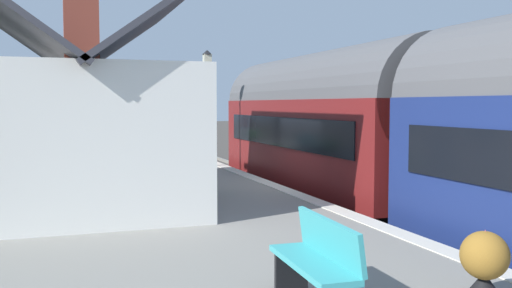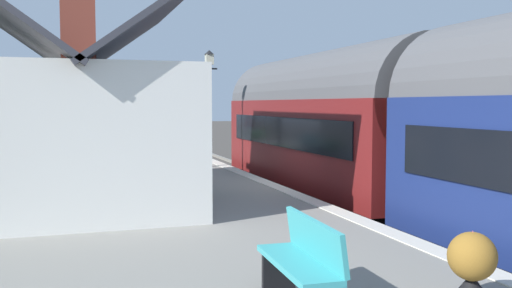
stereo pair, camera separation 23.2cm
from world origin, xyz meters
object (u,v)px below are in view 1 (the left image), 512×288
at_px(bench_near_building, 134,149).
at_px(planter_edge_near, 199,172).
at_px(lamp_post_platform, 207,86).
at_px(planter_bench_left, 128,140).
at_px(planter_corner_building, 179,155).
at_px(planter_by_door, 484,266).
at_px(station_sign_board, 182,125).
at_px(train, 423,137).
at_px(bench_by_lamp, 318,260).
at_px(planter_bench_right, 98,152).
at_px(station_building, 80,129).
at_px(planter_under_sign, 135,154).

relative_size(bench_near_building, planter_edge_near, 1.54).
bearing_deg(lamp_post_platform, planter_bench_left, 12.43).
bearing_deg(lamp_post_platform, planter_corner_building, 20.45).
relative_size(planter_by_door, station_sign_board, 0.47).
xyz_separation_m(train, bench_by_lamp, (-4.82, 4.64, -0.84)).
height_order(planter_edge_near, planter_bench_right, planter_edge_near).
relative_size(planter_bench_left, lamp_post_platform, 0.23).
relative_size(train, bench_near_building, 13.55).
bearing_deg(lamp_post_platform, train, -161.47).
distance_m(bench_near_building, planter_bench_right, 1.43).
bearing_deg(planter_bench_right, planter_edge_near, -167.86).
xyz_separation_m(planter_by_door, planter_edge_near, (7.83, 1.07, 0.09)).
xyz_separation_m(bench_by_lamp, lamp_post_platform, (12.46, -2.08, 2.09)).
xyz_separation_m(bench_near_building, planter_bench_left, (5.48, -0.42, -0.06)).
relative_size(planter_by_door, planter_edge_near, 0.80).
bearing_deg(bench_by_lamp, lamp_post_platform, -9.45).
xyz_separation_m(planter_corner_building, station_sign_board, (1.99, -0.52, 0.93)).
xyz_separation_m(station_building, lamp_post_platform, (5.30, -4.02, 1.10)).
relative_size(bench_by_lamp, planter_bench_left, 1.67).
xyz_separation_m(bench_by_lamp, planter_bench_right, (15.36, 1.10, -0.14)).
height_order(train, bench_by_lamp, train).
relative_size(train, planter_by_door, 25.86).
distance_m(planter_edge_near, lamp_post_platform, 5.63).
relative_size(planter_edge_near, station_sign_board, 0.58).
xyz_separation_m(train, bench_near_building, (9.64, 4.63, -0.84)).
relative_size(train, planter_bench_left, 22.49).
bearing_deg(bench_by_lamp, train, -43.87).
bearing_deg(station_building, bench_near_building, -15.02).
height_order(bench_by_lamp, bench_near_building, same).
relative_size(planter_by_door, planter_bench_left, 0.87).
bearing_deg(planter_corner_building, bench_near_building, 74.85).
height_order(planter_under_sign, lamp_post_platform, lamp_post_platform).
bearing_deg(planter_bench_left, bench_by_lamp, 178.77).
bearing_deg(planter_under_sign, planter_bench_left, -4.63).
height_order(bench_near_building, planter_by_door, bench_near_building).
xyz_separation_m(bench_near_building, planter_edge_near, (-7.00, -0.59, -0.02)).
bearing_deg(station_sign_board, train, -166.77).
height_order(planter_edge_near, station_sign_board, station_sign_board).
height_order(train, station_building, station_building).
bearing_deg(planter_bench_left, planter_bench_right, 161.62).
xyz_separation_m(station_building, bench_by_lamp, (-7.16, -1.95, -1.00)).
distance_m(planter_corner_building, planter_under_sign, 1.97).
xyz_separation_m(station_building, planter_bench_left, (12.78, -2.38, -1.05)).
relative_size(planter_bench_right, lamp_post_platform, 0.18).
relative_size(planter_bench_right, planter_under_sign, 0.81).
bearing_deg(train, planter_by_door, 150.23).
height_order(bench_near_building, planter_bench_right, bench_near_building).
bearing_deg(bench_by_lamp, planter_bench_left, -1.23).
height_order(station_building, planter_by_door, station_building).
bearing_deg(bench_by_lamp, planter_by_door, -102.43).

